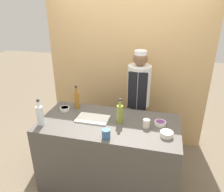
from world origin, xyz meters
The scene contains 13 objects.
ground_plane centered at (0.00, 0.00, 0.00)m, with size 14.00×14.00×0.00m, color #756651.
cabinet_wall centered at (0.00, 1.17, 1.20)m, with size 2.56×0.18×2.40m.
counter centered at (0.00, 0.00, 0.46)m, with size 1.71×0.84×0.92m.
sauce_bowl_white centered at (0.69, -0.14, 0.95)m, with size 0.14×0.14×0.06m.
sauce_bowl_red centered at (-0.65, 0.16, 0.94)m, with size 0.12×0.12×0.05m.
sauce_bowl_purple centered at (0.61, 0.10, 0.94)m, with size 0.13×0.13×0.04m.
cutting_board centered at (-0.21, 0.02, 0.93)m, with size 0.40×0.24×0.02m.
bottle_clear centered at (-0.77, -0.24, 1.05)m, with size 0.08×0.08×0.33m.
bottle_oil centered at (0.13, 0.03, 1.04)m, with size 0.08×0.08×0.32m.
bottle_amber centered at (-0.52, 0.27, 1.05)m, with size 0.07×0.07×0.32m.
cup_blue centered at (0.06, -0.32, 0.97)m, with size 0.09×0.09×0.10m.
cup_cream centered at (0.45, 0.00, 0.97)m, with size 0.08×0.08×0.10m.
chef_center centered at (0.26, 0.72, 0.91)m, with size 0.33×0.33×1.66m.
Camera 1 is at (0.59, -2.22, 2.28)m, focal length 35.00 mm.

